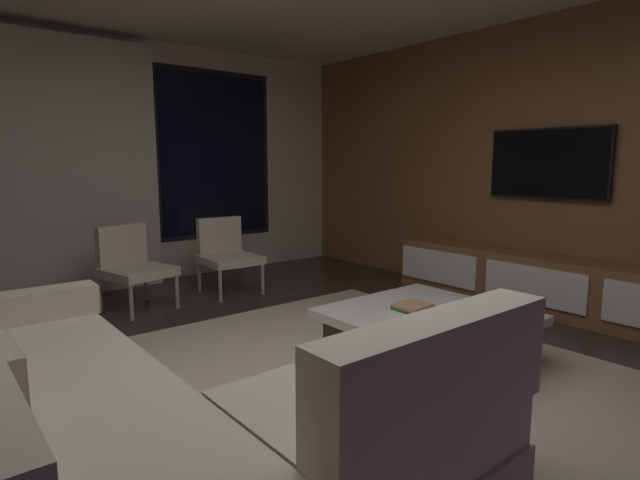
% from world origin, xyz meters
% --- Properties ---
extents(floor, '(9.20, 9.20, 0.00)m').
position_xyz_m(floor, '(0.00, 0.00, 0.00)').
color(floor, '#332B26').
extents(back_wall_with_window, '(6.60, 0.30, 2.70)m').
position_xyz_m(back_wall_with_window, '(-0.06, 3.62, 1.34)').
color(back_wall_with_window, beige).
rests_on(back_wall_with_window, floor).
extents(media_wall, '(0.12, 7.80, 2.70)m').
position_xyz_m(media_wall, '(3.06, 0.00, 1.35)').
color(media_wall, brown).
rests_on(media_wall, floor).
extents(area_rug, '(3.20, 3.80, 0.01)m').
position_xyz_m(area_rug, '(0.35, -0.10, 0.01)').
color(area_rug, beige).
rests_on(area_rug, floor).
extents(sectional_couch, '(1.98, 2.50, 0.82)m').
position_xyz_m(sectional_couch, '(-0.99, -0.11, 0.29)').
color(sectional_couch, '#B1A997').
rests_on(sectional_couch, floor).
extents(coffee_table, '(1.16, 1.16, 0.36)m').
position_xyz_m(coffee_table, '(0.99, 0.02, 0.19)').
color(coffee_table, '#3F2C1B').
rests_on(coffee_table, floor).
extents(book_stack_on_coffee_table, '(0.23, 0.21, 0.04)m').
position_xyz_m(book_stack_on_coffee_table, '(0.94, 0.12, 0.38)').
color(book_stack_on_coffee_table, '#358634').
rests_on(book_stack_on_coffee_table, coffee_table).
extents(accent_chair_near_window, '(0.56, 0.58, 0.78)m').
position_xyz_m(accent_chair_near_window, '(0.88, 2.61, 0.43)').
color(accent_chair_near_window, '#B2ADA0').
rests_on(accent_chair_near_window, floor).
extents(accent_chair_by_curtain, '(0.66, 0.67, 0.78)m').
position_xyz_m(accent_chair_by_curtain, '(-0.10, 2.61, 0.43)').
color(accent_chair_by_curtain, '#B2ADA0').
rests_on(accent_chair_by_curtain, floor).
extents(media_console, '(0.46, 3.10, 0.52)m').
position_xyz_m(media_console, '(2.77, 0.05, 0.25)').
color(media_console, brown).
rests_on(media_console, floor).
extents(mounted_tv, '(0.05, 1.12, 0.65)m').
position_xyz_m(mounted_tv, '(2.95, 0.25, 1.35)').
color(mounted_tv, black).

